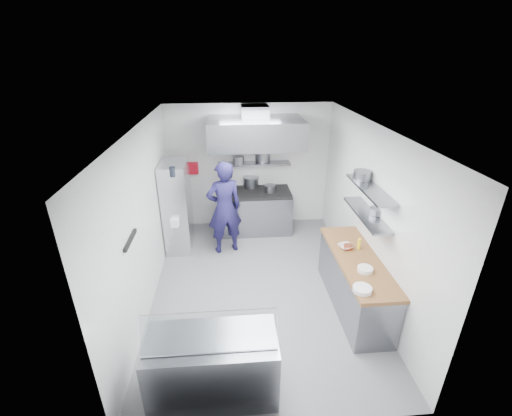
{
  "coord_description": "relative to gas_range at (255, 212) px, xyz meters",
  "views": [
    {
      "loc": [
        -0.45,
        -4.9,
        3.81
      ],
      "look_at": [
        0.0,
        0.6,
        1.25
      ],
      "focal_mm": 24.0,
      "sensor_mm": 36.0,
      "label": 1
    }
  ],
  "objects": [
    {
      "name": "floor",
      "position": [
        -0.1,
        -2.1,
        -0.45
      ],
      "size": [
        5.0,
        5.0,
        0.0
      ],
      "primitive_type": "plane",
      "color": "slate",
      "rests_on": "ground"
    },
    {
      "name": "ceiling",
      "position": [
        -0.1,
        -2.1,
        2.35
      ],
      "size": [
        5.0,
        5.0,
        0.0
      ],
      "primitive_type": "plane",
      "rotation": [
        3.14,
        0.0,
        0.0
      ],
      "color": "silver",
      "rests_on": "wall_back"
    },
    {
      "name": "wall_back",
      "position": [
        -0.1,
        0.4,
        0.95
      ],
      "size": [
        3.6,
        2.8,
        0.02
      ],
      "primitive_type": "cube",
      "rotation": [
        1.57,
        0.0,
        0.0
      ],
      "color": "white",
      "rests_on": "floor"
    },
    {
      "name": "wall_front",
      "position": [
        -0.1,
        -4.6,
        0.95
      ],
      "size": [
        3.6,
        2.8,
        0.02
      ],
      "primitive_type": "cube",
      "rotation": [
        -1.57,
        0.0,
        0.0
      ],
      "color": "white",
      "rests_on": "floor"
    },
    {
      "name": "wall_left",
      "position": [
        -1.9,
        -2.1,
        0.95
      ],
      "size": [
        2.8,
        5.0,
        0.02
      ],
      "primitive_type": "cube",
      "rotation": [
        1.57,
        0.0,
        1.57
      ],
      "color": "white",
      "rests_on": "floor"
    },
    {
      "name": "wall_right",
      "position": [
        1.7,
        -2.1,
        0.95
      ],
      "size": [
        2.8,
        5.0,
        0.02
      ],
      "primitive_type": "cube",
      "rotation": [
        1.57,
        0.0,
        -1.57
      ],
      "color": "white",
      "rests_on": "floor"
    },
    {
      "name": "gas_range",
      "position": [
        0.0,
        0.0,
        0.0
      ],
      "size": [
        1.6,
        0.8,
        0.9
      ],
      "primitive_type": "cube",
      "color": "gray",
      "rests_on": "floor"
    },
    {
      "name": "cooktop",
      "position": [
        0.0,
        0.0,
        0.48
      ],
      "size": [
        1.57,
        0.78,
        0.06
      ],
      "primitive_type": "cube",
      "color": "black",
      "rests_on": "gas_range"
    },
    {
      "name": "stock_pot_left",
      "position": [
        -0.62,
        0.18,
        0.61
      ],
      "size": [
        0.27,
        0.27,
        0.2
      ],
      "primitive_type": "cylinder",
      "color": "slate",
      "rests_on": "cooktop"
    },
    {
      "name": "stock_pot_mid",
      "position": [
        -0.07,
        0.29,
        0.63
      ],
      "size": [
        0.35,
        0.35,
        0.24
      ],
      "primitive_type": "cylinder",
      "color": "slate",
      "rests_on": "cooktop"
    },
    {
      "name": "stock_pot_right",
      "position": [
        0.33,
        -0.05,
        0.59
      ],
      "size": [
        0.24,
        0.24,
        0.16
      ],
      "primitive_type": "cylinder",
      "color": "slate",
      "rests_on": "cooktop"
    },
    {
      "name": "over_range_shelf",
      "position": [
        0.0,
        0.24,
        1.07
      ],
      "size": [
        1.6,
        0.3,
        0.04
      ],
      "primitive_type": "cube",
      "color": "gray",
      "rests_on": "wall_back"
    },
    {
      "name": "shelf_pot_a",
      "position": [
        -0.34,
        0.16,
        1.18
      ],
      "size": [
        0.25,
        0.25,
        0.18
      ],
      "primitive_type": "cylinder",
      "color": "slate",
      "rests_on": "over_range_shelf"
    },
    {
      "name": "shelf_pot_b",
      "position": [
        0.2,
        0.36,
        1.2
      ],
      "size": [
        0.33,
        0.33,
        0.22
      ],
      "primitive_type": "cylinder",
      "color": "slate",
      "rests_on": "over_range_shelf"
    },
    {
      "name": "extractor_hood",
      "position": [
        0.0,
        -0.18,
        1.85
      ],
      "size": [
        1.9,
        1.15,
        0.55
      ],
      "primitive_type": "cube",
      "color": "gray",
      "rests_on": "wall_back"
    },
    {
      "name": "hood_duct",
      "position": [
        0.0,
        0.05,
        2.23
      ],
      "size": [
        0.55,
        0.55,
        0.24
      ],
      "primitive_type": "cube",
      "color": "slate",
      "rests_on": "extractor_hood"
    },
    {
      "name": "red_firebox",
      "position": [
        -1.35,
        0.34,
        0.97
      ],
      "size": [
        0.22,
        0.1,
        0.26
      ],
      "primitive_type": "cube",
      "color": "red",
      "rests_on": "wall_back"
    },
    {
      "name": "chef",
      "position": [
        -0.67,
        -0.84,
        0.51
      ],
      "size": [
        0.8,
        0.63,
        1.92
      ],
      "primitive_type": "imported",
      "rotation": [
        0.0,
        0.0,
        3.41
      ],
      "color": "#191541",
      "rests_on": "floor"
    },
    {
      "name": "wire_rack",
      "position": [
        -1.63,
        -0.58,
        0.48
      ],
      "size": [
        0.5,
        0.9,
        1.85
      ],
      "primitive_type": "cube",
      "color": "silver",
      "rests_on": "floor"
    },
    {
      "name": "rack_bin_a",
      "position": [
        -1.63,
        -1.04,
        0.35
      ],
      "size": [
        0.15,
        0.18,
        0.17
      ],
      "primitive_type": "cube",
      "color": "white",
      "rests_on": "wire_rack"
    },
    {
      "name": "rack_bin_b",
      "position": [
        -1.63,
        -0.67,
        0.85
      ],
      "size": [
        0.15,
        0.19,
        0.17
      ],
      "primitive_type": "cube",
      "color": "yellow",
      "rests_on": "wire_rack"
    },
    {
      "name": "rack_jar",
      "position": [
        -1.58,
        -1.0,
        1.35
      ],
      "size": [
        0.11,
        0.11,
        0.18
      ],
      "primitive_type": "cylinder",
      "color": "black",
      "rests_on": "wire_rack"
    },
    {
      "name": "knife_strip",
      "position": [
        -1.88,
        -3.0,
        1.1
      ],
      "size": [
        0.04,
        0.55,
        0.05
      ],
      "primitive_type": "cube",
      "color": "black",
      "rests_on": "wall_left"
    },
    {
      "name": "prep_counter_base",
      "position": [
        1.38,
        -2.7,
        -0.03
      ],
      "size": [
        0.62,
        2.0,
        0.84
      ],
      "primitive_type": "cube",
      "color": "gray",
      "rests_on": "floor"
    },
    {
      "name": "prep_counter_top",
      "position": [
        1.38,
        -2.7,
        0.42
      ],
      "size": [
        0.65,
        2.04,
        0.06
      ],
      "primitive_type": "cube",
      "color": "brown",
      "rests_on": "prep_counter_base"
    },
    {
      "name": "plate_stack_a",
      "position": [
        1.15,
        -3.48,
        0.48
      ],
      "size": [
        0.25,
        0.25,
        0.06
      ],
      "primitive_type": "cylinder",
      "color": "white",
      "rests_on": "prep_counter_top"
    },
    {
      "name": "plate_stack_b",
      "position": [
        1.36,
        -3.04,
        0.48
      ],
      "size": [
        0.22,
        0.22,
        0.06
      ],
      "primitive_type": "cylinder",
      "color": "white",
      "rests_on": "prep_counter_top"
    },
    {
      "name": "copper_pan",
      "position": [
        1.32,
        -2.41,
        0.48
      ],
      "size": [
        0.15,
        0.15,
        0.06
      ],
      "primitive_type": "cylinder",
      "color": "#B35132",
      "rests_on": "prep_counter_top"
    },
    {
      "name": "squeeze_bottle",
      "position": [
        1.48,
        -2.43,
        0.54
      ],
      "size": [
        0.05,
        0.05,
        0.18
      ],
      "primitive_type": "cylinder",
      "color": "yellow",
      "rests_on": "prep_counter_top"
    },
    {
      "name": "mixing_bowl",
      "position": [
        1.28,
        -2.39,
        0.48
      ],
      "size": [
        0.27,
        0.27,
        0.05
      ],
      "primitive_type": "imported",
      "rotation": [
        0.0,
        0.0,
        0.3
      ],
      "color": "white",
      "rests_on": "prep_counter_top"
    },
    {
      "name": "wall_shelf_lower",
      "position": [
        1.54,
        -2.4,
        1.05
      ],
      "size": [
        0.3,
        1.3,
        0.04
      ],
      "primitive_type": "cube",
      "color": "gray",
      "rests_on": "wall_right"
    },
    {
      "name": "wall_shelf_upper",
      "position": [
        1.54,
        -2.4,
        1.47
      ],
      "size": [
        0.3,
        1.3,
        0.04
      ],
      "primitive_type": "cube",
      "color": "gray",
      "rests_on": "wall_right"
    },
    {
      "name": "shelf_pot_c",
      "position": [
        1.68,
        -2.44,
        1.12
      ],
      "size": [
        0.21,
        0.21,
        0.1
      ],
      "primitive_type": "cylinder",
      "color": "slate",
      "rests_on": "wall_shelf_lower"
    },
    {
      "name": "shelf_pot_d",
      "position": [
        1.54,
        -2.03,
        1.56
      ],
      "size": [
        0.28,
        0.28,
        0.14
      ],
      "primitive_type": "cylinder",
      "color": "slate",
      "rests_on": "wall_shelf_upper"
    },
    {
      "name": "display_case",
      "position": [
        -0.82,
        -4.1,
        -0.03
      ],
      "size": [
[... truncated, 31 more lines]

